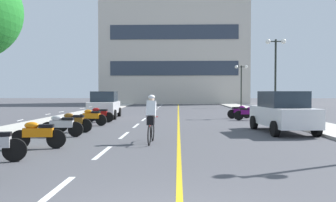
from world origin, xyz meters
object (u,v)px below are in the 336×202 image
(motorcycle_3, at_px, (61,125))
(cyclist_rider, at_px, (151,118))
(motorcycle_2, at_px, (38,134))
(motorcycle_5, at_px, (91,117))
(parked_car_near, at_px, (282,112))
(street_lamp_far, at_px, (241,76))
(motorcycle_8, at_px, (239,111))
(parked_car_mid, at_px, (105,105))
(street_lamp_mid, at_px, (276,60))
(motorcycle_7, at_px, (248,113))
(motorcycle_6, at_px, (99,114))
(motorcycle_4, at_px, (73,122))

(motorcycle_3, xyz_separation_m, cyclist_rider, (3.70, -1.49, 0.41))
(motorcycle_2, xyz_separation_m, motorcycle_5, (-0.20, 7.39, 0.00))
(motorcycle_3, bearing_deg, motorcycle_5, 89.63)
(parked_car_near, relative_size, motorcycle_2, 2.55)
(street_lamp_far, height_order, cyclist_rider, street_lamp_far)
(motorcycle_5, height_order, motorcycle_8, same)
(parked_car_mid, distance_m, motorcycle_8, 9.21)
(motorcycle_2, bearing_deg, street_lamp_mid, 51.00)
(street_lamp_mid, height_order, street_lamp_far, street_lamp_mid)
(motorcycle_5, relative_size, motorcycle_7, 0.99)
(motorcycle_5, distance_m, motorcycle_6, 1.94)
(street_lamp_mid, height_order, parked_car_mid, street_lamp_mid)
(street_lamp_mid, xyz_separation_m, cyclist_rider, (-7.90, -12.71, -3.18))
(street_lamp_far, bearing_deg, motorcycle_7, -99.10)
(parked_car_near, bearing_deg, motorcycle_5, 163.16)
(parked_car_near, bearing_deg, motorcycle_6, 152.95)
(street_lamp_mid, height_order, cyclist_rider, street_lamp_mid)
(parked_car_mid, height_order, cyclist_rider, parked_car_mid)
(cyclist_rider, bearing_deg, motorcycle_3, 158.04)
(motorcycle_6, bearing_deg, motorcycle_8, 19.96)
(parked_car_near, xyz_separation_m, motorcycle_4, (-9.27, -0.24, -0.44))
(motorcycle_7, distance_m, cyclist_rider, 11.03)
(motorcycle_2, height_order, motorcycle_5, same)
(street_lamp_mid, height_order, motorcycle_4, street_lamp_mid)
(motorcycle_3, distance_m, cyclist_rider, 4.01)
(motorcycle_2, xyz_separation_m, motorcycle_8, (8.55, 12.51, 0.00))
(parked_car_mid, height_order, motorcycle_6, parked_car_mid)
(motorcycle_4, distance_m, motorcycle_8, 11.99)
(motorcycle_6, bearing_deg, motorcycle_3, -89.97)
(parked_car_near, bearing_deg, motorcycle_8, 93.40)
(motorcycle_3, relative_size, cyclist_rider, 0.96)
(motorcycle_3, height_order, motorcycle_6, same)
(street_lamp_far, height_order, motorcycle_7, street_lamp_far)
(street_lamp_mid, distance_m, motorcycle_6, 13.03)
(parked_car_mid, relative_size, motorcycle_6, 2.52)
(parked_car_near, distance_m, cyclist_rider, 6.44)
(motorcycle_4, relative_size, motorcycle_6, 1.00)
(motorcycle_6, height_order, cyclist_rider, cyclist_rider)
(motorcycle_8, bearing_deg, cyclist_rider, -114.45)
(cyclist_rider, bearing_deg, motorcycle_6, 114.85)
(motorcycle_3, height_order, motorcycle_4, same)
(motorcycle_7, bearing_deg, parked_car_near, -87.91)
(parked_car_near, bearing_deg, street_lamp_mid, 76.04)
(motorcycle_5, relative_size, motorcycle_6, 0.99)
(street_lamp_far, bearing_deg, motorcycle_8, -100.81)
(motorcycle_8, bearing_deg, motorcycle_6, -160.04)
(street_lamp_far, height_order, parked_car_near, street_lamp_far)
(motorcycle_4, bearing_deg, motorcycle_6, 89.86)
(motorcycle_3, bearing_deg, motorcycle_6, 90.03)
(parked_car_mid, relative_size, motorcycle_7, 2.52)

